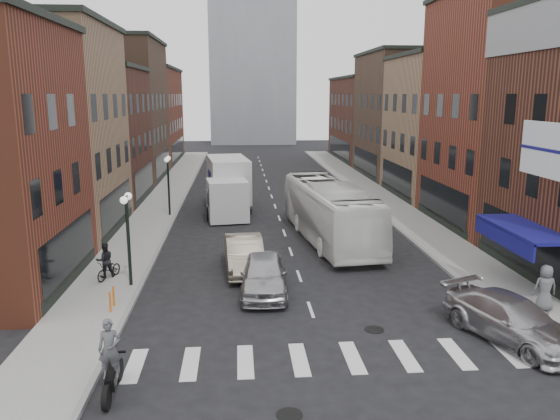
# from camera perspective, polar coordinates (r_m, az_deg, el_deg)

# --- Properties ---
(ground) EXTENTS (160.00, 160.00, 0.00)m
(ground) POSITION_cam_1_polar(r_m,az_deg,el_deg) (20.62, 3.61, -11.41)
(ground) COLOR black
(ground) RESTS_ON ground
(sidewalk_left) EXTENTS (3.00, 74.00, 0.15)m
(sidewalk_left) POSITION_cam_1_polar(r_m,az_deg,el_deg) (41.92, -12.29, 0.58)
(sidewalk_left) COLOR gray
(sidewalk_left) RESTS_ON ground
(sidewalk_right) EXTENTS (3.00, 74.00, 0.15)m
(sidewalk_right) POSITION_cam_1_polar(r_m,az_deg,el_deg) (43.02, 10.75, 0.93)
(sidewalk_right) COLOR gray
(sidewalk_right) RESTS_ON ground
(curb_left) EXTENTS (0.20, 74.00, 0.16)m
(curb_left) POSITION_cam_1_polar(r_m,az_deg,el_deg) (41.76, -10.24, 0.52)
(curb_left) COLOR gray
(curb_left) RESTS_ON ground
(curb_right) EXTENTS (0.20, 74.00, 0.16)m
(curb_right) POSITION_cam_1_polar(r_m,az_deg,el_deg) (42.67, 8.81, 0.81)
(curb_right) COLOR gray
(curb_right) RESTS_ON ground
(crosswalk_stripes) EXTENTS (12.00, 2.20, 0.01)m
(crosswalk_stripes) POSITION_cam_1_polar(r_m,az_deg,el_deg) (17.94, 4.99, -15.19)
(crosswalk_stripes) COLOR silver
(crosswalk_stripes) RESTS_ON ground
(bldg_left_mid_a) EXTENTS (10.30, 10.20, 12.30)m
(bldg_left_mid_a) POSITION_cam_1_polar(r_m,az_deg,el_deg) (35.00, -25.20, 7.55)
(bldg_left_mid_a) COLOR #A57D5B
(bldg_left_mid_a) RESTS_ON ground
(bldg_left_mid_b) EXTENTS (10.30, 10.20, 10.30)m
(bldg_left_mid_b) POSITION_cam_1_polar(r_m,az_deg,el_deg) (44.55, -20.61, 7.35)
(bldg_left_mid_b) COLOR #4C251B
(bldg_left_mid_b) RESTS_ON ground
(bldg_left_far_a) EXTENTS (10.30, 12.20, 13.30)m
(bldg_left_far_a) POSITION_cam_1_polar(r_m,az_deg,el_deg) (55.12, -17.59, 9.87)
(bldg_left_far_a) COLOR #513628
(bldg_left_far_a) RESTS_ON ground
(bldg_left_far_b) EXTENTS (10.30, 16.20, 11.30)m
(bldg_left_far_b) POSITION_cam_1_polar(r_m,az_deg,el_deg) (68.87, -14.94, 9.51)
(bldg_left_far_b) COLOR brown
(bldg_left_far_b) RESTS_ON ground
(bldg_right_mid_a) EXTENTS (10.30, 10.20, 14.30)m
(bldg_right_mid_a) POSITION_cam_1_polar(r_m,az_deg,el_deg) (37.24, 24.31, 9.38)
(bldg_right_mid_a) COLOR brown
(bldg_right_mid_a) RESTS_ON ground
(bldg_right_mid_b) EXTENTS (10.30, 10.20, 11.30)m
(bldg_right_mid_b) POSITION_cam_1_polar(r_m,az_deg,el_deg) (46.33, 18.23, 8.29)
(bldg_right_mid_b) COLOR #A57D5B
(bldg_right_mid_b) RESTS_ON ground
(bldg_right_far_a) EXTENTS (10.30, 12.20, 12.30)m
(bldg_right_far_a) POSITION_cam_1_polar(r_m,az_deg,el_deg) (56.61, 13.98, 9.61)
(bldg_right_far_a) COLOR #513628
(bldg_right_far_a) RESTS_ON ground
(bldg_right_far_b) EXTENTS (10.30, 16.20, 10.30)m
(bldg_right_far_b) POSITION_cam_1_polar(r_m,az_deg,el_deg) (70.07, 10.32, 9.35)
(bldg_right_far_b) COLOR #4C251B
(bldg_right_far_b) RESTS_ON ground
(awning_blue) EXTENTS (1.80, 5.00, 0.78)m
(awning_blue) POSITION_cam_1_polar(r_m,az_deg,el_deg) (24.85, 23.68, -1.95)
(awning_blue) COLOR navy
(awning_blue) RESTS_ON ground
(billboard_sign) EXTENTS (1.52, 3.00, 3.70)m
(billboard_sign) POSITION_cam_1_polar(r_m,az_deg,el_deg) (22.41, 26.05, 5.54)
(billboard_sign) COLOR black
(billboard_sign) RESTS_ON ground
(streetlamp_near) EXTENTS (0.32, 1.22, 4.11)m
(streetlamp_near) POSITION_cam_1_polar(r_m,az_deg,el_deg) (23.79, -15.66, -1.25)
(streetlamp_near) COLOR black
(streetlamp_near) RESTS_ON ground
(streetlamp_far) EXTENTS (0.32, 1.22, 4.11)m
(streetlamp_far) POSITION_cam_1_polar(r_m,az_deg,el_deg) (37.39, -11.61, 3.66)
(streetlamp_far) COLOR black
(streetlamp_far) RESTS_ON ground
(bike_rack) EXTENTS (0.08, 0.68, 0.80)m
(bike_rack) POSITION_cam_1_polar(r_m,az_deg,el_deg) (21.97, -17.16, -8.89)
(bike_rack) COLOR #D8590C
(bike_rack) RESTS_ON sidewalk_left
(box_truck) EXTENTS (3.32, 8.83, 3.73)m
(box_truck) POSITION_cam_1_polar(r_m,az_deg,el_deg) (38.49, -5.45, 2.47)
(box_truck) COLOR silver
(box_truck) RESTS_ON ground
(motorcycle_rider) EXTENTS (0.65, 2.21, 2.25)m
(motorcycle_rider) POSITION_cam_1_polar(r_m,az_deg,el_deg) (16.17, -17.28, -14.75)
(motorcycle_rider) COLOR black
(motorcycle_rider) RESTS_ON ground
(transit_bus) EXTENTS (4.10, 12.26, 3.35)m
(transit_bus) POSITION_cam_1_polar(r_m,az_deg,el_deg) (31.04, 5.16, -0.14)
(transit_bus) COLOR white
(transit_bus) RESTS_ON ground
(sedan_left_near) EXTENTS (2.13, 4.85, 1.62)m
(sedan_left_near) POSITION_cam_1_polar(r_m,az_deg,el_deg) (22.96, -1.70, -6.73)
(sedan_left_near) COLOR #B5B4B9
(sedan_left_near) RESTS_ON ground
(sedan_left_far) EXTENTS (2.01, 5.00, 1.62)m
(sedan_left_far) POSITION_cam_1_polar(r_m,az_deg,el_deg) (25.80, -3.75, -4.63)
(sedan_left_far) COLOR #A79A87
(sedan_left_far) RESTS_ON ground
(curb_car) EXTENTS (3.78, 5.54, 1.49)m
(curb_car) POSITION_cam_1_polar(r_m,az_deg,el_deg) (20.33, 23.03, -10.48)
(curb_car) COLOR #B4B3B8
(curb_car) RESTS_ON ground
(parked_bicycle) EXTENTS (1.14, 1.69, 0.84)m
(parked_bicycle) POSITION_cam_1_polar(r_m,az_deg,el_deg) (25.49, -17.43, -5.95)
(parked_bicycle) COLOR black
(parked_bicycle) RESTS_ON sidewalk_left
(ped_left_solo) EXTENTS (0.88, 0.72, 1.58)m
(ped_left_solo) POSITION_cam_1_polar(r_m,az_deg,el_deg) (25.61, -17.83, -5.02)
(ped_left_solo) COLOR black
(ped_left_solo) RESTS_ON sidewalk_left
(ped_right_c) EXTENTS (0.92, 0.66, 1.77)m
(ped_right_c) POSITION_cam_1_polar(r_m,az_deg,el_deg) (23.06, 25.97, -7.31)
(ped_right_c) COLOR #5A5D62
(ped_right_c) RESTS_ON sidewalk_right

